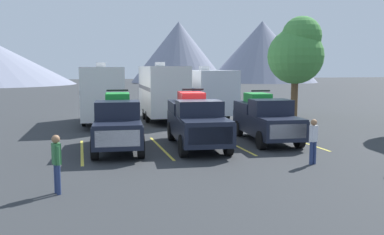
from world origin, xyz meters
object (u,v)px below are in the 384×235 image
at_px(pickup_truck_c, 265,118).
at_px(camper_trailer_c, 208,91).
at_px(pickup_truck_a, 118,122).
at_px(camper_trailer_a, 102,92).
at_px(camper_trailer_b, 163,90).
at_px(pickup_truck_b, 196,120).
at_px(person_b, 313,138).
at_px(person_c, 57,160).

height_order(pickup_truck_c, camper_trailer_c, camper_trailer_c).
bearing_deg(pickup_truck_c, pickup_truck_a, -178.67).
bearing_deg(camper_trailer_a, pickup_truck_c, -48.79).
bearing_deg(pickup_truck_a, camper_trailer_b, 67.64).
bearing_deg(pickup_truck_b, person_b, -54.64).
xyz_separation_m(pickup_truck_b, camper_trailer_b, (0.32, 9.57, 0.89)).
bearing_deg(person_b, camper_trailer_a, 117.43).
bearing_deg(pickup_truck_a, pickup_truck_c, 1.33).
relative_size(pickup_truck_a, camper_trailer_a, 0.66).
height_order(camper_trailer_c, person_c, camper_trailer_c).
height_order(pickup_truck_a, camper_trailer_a, camper_trailer_a).
distance_m(camper_trailer_a, person_c, 14.97).
height_order(camper_trailer_b, person_c, camper_trailer_b).
bearing_deg(camper_trailer_a, person_b, -62.57).
bearing_deg(camper_trailer_c, pickup_truck_b, -110.17).
bearing_deg(person_b, camper_trailer_b, 101.64).
bearing_deg(person_b, pickup_truck_c, 85.30).
bearing_deg(pickup_truck_b, camper_trailer_c, 69.83).
bearing_deg(pickup_truck_b, person_c, -134.22).
height_order(pickup_truck_a, person_b, pickup_truck_a).
bearing_deg(camper_trailer_c, camper_trailer_b, -176.96).
xyz_separation_m(pickup_truck_b, person_c, (-5.75, -5.91, -0.22)).
height_order(camper_trailer_a, camper_trailer_c, camper_trailer_a).
height_order(pickup_truck_a, person_c, pickup_truck_a).
height_order(pickup_truck_c, camper_trailer_b, camper_trailer_b).
bearing_deg(camper_trailer_b, pickup_truck_b, -91.93).
xyz_separation_m(pickup_truck_a, camper_trailer_a, (-0.25, 8.60, 0.86)).
distance_m(pickup_truck_b, person_b, 5.59).
xyz_separation_m(camper_trailer_a, camper_trailer_c, (7.32, 0.86, -0.11)).
bearing_deg(person_c, camper_trailer_c, 59.20).
bearing_deg(pickup_truck_a, person_b, -35.72).
relative_size(pickup_truck_c, camper_trailer_c, 0.71).
distance_m(pickup_truck_c, camper_trailer_b, 9.75).
relative_size(pickup_truck_a, camper_trailer_b, 0.68).
relative_size(camper_trailer_b, camper_trailer_c, 1.07).
bearing_deg(pickup_truck_a, camper_trailer_a, 91.64).
distance_m(pickup_truck_a, person_c, 6.60).
relative_size(pickup_truck_c, person_c, 3.19).
relative_size(pickup_truck_a, pickup_truck_c, 1.02).
height_order(pickup_truck_a, pickup_truck_c, pickup_truck_a).
relative_size(camper_trailer_a, camper_trailer_b, 1.02).
relative_size(camper_trailer_a, person_b, 4.93).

